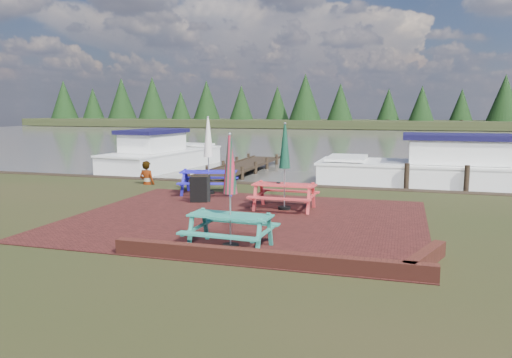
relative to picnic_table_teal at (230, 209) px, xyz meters
The scene contains 13 objects.
ground 1.93m from the picnic_table_teal, 107.55° to the left, with size 120.00×120.00×0.00m, color black.
paving 2.84m from the picnic_table_teal, 101.19° to the left, with size 9.00×7.50×0.02m, color #361411.
brick_wall 1.90m from the picnic_table_teal, 24.75° to the right, with size 6.21×1.79×0.30m.
water 38.68m from the picnic_table_teal, 90.78° to the left, with size 120.00×60.00×0.02m, color #434139.
far_treeline 67.72m from the picnic_table_teal, 90.45° to the left, with size 120.00×10.00×8.10m.
picnic_table_teal is the anchor object (origin of this frame).
picnic_table_red 4.15m from the picnic_table_teal, 87.90° to the left, with size 1.77×1.57×2.44m.
picnic_table_blue 6.62m from the picnic_table_teal, 115.67° to the left, with size 2.18×2.03×2.56m.
chalkboard 5.13m from the picnic_table_teal, 119.75° to the left, with size 0.55×0.64×0.83m.
jetty 13.58m from the picnic_table_teal, 107.28° to the left, with size 1.76×9.08×1.00m.
boat_jetty 15.72m from the picnic_table_teal, 122.14° to the left, with size 3.47×7.89×2.22m.
boat_near 11.73m from the picnic_table_teal, 67.59° to the left, with size 8.42×2.94×2.28m.
person 9.45m from the picnic_table_teal, 128.93° to the left, with size 0.64×0.42×1.76m, color gray.
Camera 1 is at (3.84, -11.02, 2.85)m, focal length 35.00 mm.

